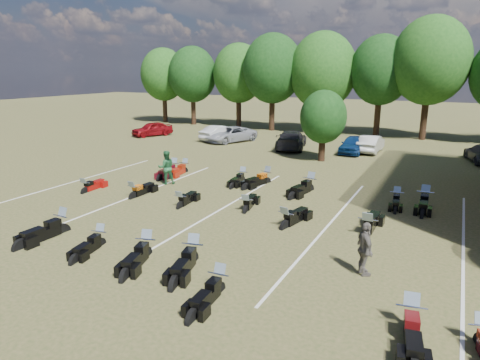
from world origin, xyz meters
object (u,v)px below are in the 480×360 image
Objects in this scene: person_green at (166,167)px; motorcycle_7 at (85,193)px; motorcycle_14 at (174,174)px; car_0 at (152,129)px; car_4 at (353,145)px; person_grey at (365,249)px; motorcycle_3 at (193,262)px; motorcycle_0 at (62,232)px.

person_green is 4.48m from motorcycle_7.
motorcycle_14 is (1.64, 5.60, 0.00)m from motorcycle_7.
car_0 is 16.04m from motorcycle_14.
person_grey is at bearing -75.79° from car_4.
motorcycle_14 is (-7.97, 10.04, 0.00)m from motorcycle_3.
motorcycle_0 is at bearing -35.72° from car_0.
car_0 is 1.95× the size of motorcycle_7.
motorcycle_3 is 1.19× the size of motorcycle_7.
motorcycle_3 is 1.00× the size of motorcycle_14.
person_grey is at bearing 109.20° from person_green.
car_0 reaches higher than car_4.
motorcycle_3 reaches higher than motorcycle_7.
person_grey is 15.66m from motorcycle_14.
motorcycle_3 is at bearing 87.30° from person_green.
motorcycle_0 is 1.03× the size of motorcycle_3.
motorcycle_0 is 10.29m from motorcycle_14.
car_4 is 22.82m from motorcycle_0.
person_grey reaches higher than car_4.
car_4 is at bearing 74.79° from motorcycle_3.
person_grey is 0.72× the size of motorcycle_3.
motorcycle_7 is at bearing 141.06° from motorcycle_3.
person_green is at bearing 29.90° from person_grey.
motorcycle_14 is (-1.10, 2.19, -0.95)m from person_green.
motorcycle_3 is at bearing -25.08° from car_0.
car_4 is 2.06× the size of person_green.
motorcycle_14 is (-13.23, 8.34, -0.87)m from person_grey.
person_green is at bearing 117.04° from motorcycle_3.
motorcycle_0 reaches higher than motorcycle_14.
person_green is 0.79× the size of motorcycle_14.
motorcycle_7 is (-14.87, 2.74, -0.87)m from person_grey.
motorcycle_0 is at bearing 65.69° from person_grey.
car_0 is at bearing 17.03° from person_grey.
motorcycle_7 is (-9.62, 4.43, 0.00)m from motorcycle_3.
person_grey is at bearing 164.87° from motorcycle_7.
car_4 is 21.79m from motorcycle_3.
motorcycle_3 is 10.59m from motorcycle_7.
car_0 is 1.58× the size of motorcycle_0.
person_green reaches higher than motorcycle_14.
motorcycle_7 is (-3.50, 4.52, 0.00)m from motorcycle_0.
motorcycle_3 is (6.12, 0.09, 0.00)m from motorcycle_0.
motorcycle_0 reaches higher than motorcycle_3.
person_green reaches higher than motorcycle_0.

